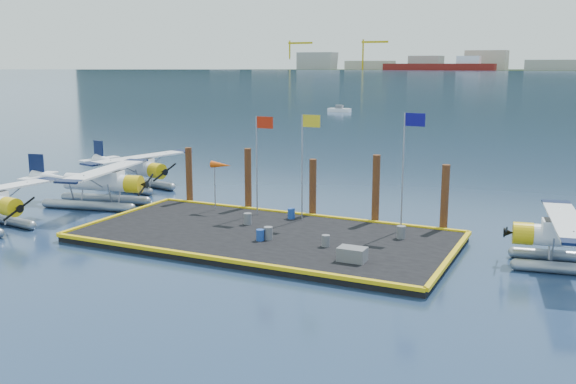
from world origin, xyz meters
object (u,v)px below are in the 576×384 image
Objects in this scene: drum_1 at (260,235)px; drum_4 at (401,232)px; drum_3 at (268,233)px; crate at (352,254)px; seaplane_d at (573,240)px; flagpole_red at (260,150)px; piling_3 at (376,191)px; seaplane_c at (137,170)px; piling_0 at (189,177)px; flagpole_yellow at (305,151)px; windsock at (221,166)px; piling_1 at (248,181)px; seaplane_b at (101,185)px; drum_0 at (248,219)px; drum_5 at (291,214)px; flagpole_blue at (407,154)px; drum_2 at (326,241)px; piling_2 at (313,190)px.

drum_4 is (6.54, 3.56, 0.04)m from drum_1.
crate is (5.26, -1.66, -0.01)m from drum_3.
flagpole_red is at bearing 74.77° from seaplane_d.
piling_3 is (-10.72, 3.44, 0.78)m from seaplane_d.
seaplane_c is at bearing 68.15° from seaplane_d.
crate is at bearing -79.77° from piling_3.
piling_0 is (7.14, -3.47, 0.53)m from seaplane_c.
flagpole_red is (-8.24, 6.39, 3.67)m from crate.
flagpole_yellow reaches higher than drum_3.
windsock is 2.21m from piling_1.
seaplane_b is at bearing -175.08° from flagpole_red.
drum_0 is at bearing 129.54° from drum_1.
flagpole_blue reaches higher than drum_5.
drum_1 is at bearing -151.43° from drum_4.
piling_1 is at bearing 156.68° from drum_5.
seaplane_d is 8.31m from drum_4.
windsock reaches higher than drum_3.
seaplane_d is 17.09m from drum_0.
drum_3 is (-3.23, -0.07, 0.04)m from drum_2.
drum_1 is 0.09× the size of flagpole_blue.
drum_4 is (-8.28, 0.29, -0.63)m from seaplane_d.
piling_0 is at bearing 168.80° from drum_5.
piling_3 is at bearing 100.23° from crate.
piling_3 is at bearing 0.00° from piling_1.
seaplane_c is 24.45m from crate.
seaplane_c is at bearing 159.19° from flagpole_red.
piling_2 reaches higher than drum_1.
piling_0 is (-15.44, 3.15, 1.26)m from drum_4.
drum_4 is 0.17× the size of piling_0.
seaplane_b is 1.49× the size of flagpole_blue.
drum_0 is 7.85m from piling_0.
drum_2 is 4.34m from drum_4.
seaplane_b reaches higher than drum_2.
windsock is at bearing 75.58° from seaplane_d.
piling_1 reaches higher than drum_4.
drum_1 is at bearing -93.42° from flagpole_yellow.
flagpole_yellow is at bearing 73.54° from seaplane_d.
flagpole_red is at bearing 180.00° from flagpole_yellow.
drum_2 is at bearing -27.55° from windsock.
piling_0 is (5.31, 2.59, 0.51)m from seaplane_b.
windsock is 0.73× the size of piling_3.
drum_3 is 7.02m from drum_4.
piling_0 is at bearing 180.00° from piling_1.
piling_1 reaches higher than piling_0.
flagpole_blue is (0.75, 6.39, 3.96)m from crate.
windsock is (-3.17, 2.38, 2.50)m from drum_0.
seaplane_c reaches higher than drum_4.
piling_3 reaches higher than drum_4.
drum_1 is 8.15m from piling_1.
drum_1 is 6.82m from piling_2.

